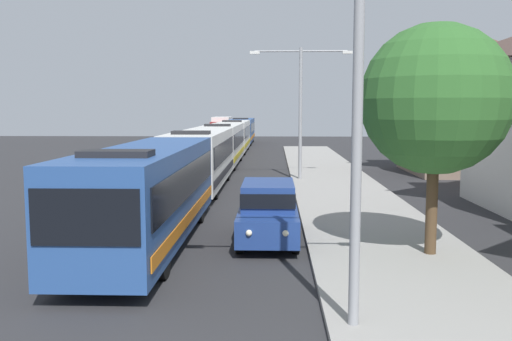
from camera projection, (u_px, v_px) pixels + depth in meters
The scene contains 11 objects.
bus_lead at pixel (150, 190), 17.23m from camera, with size 2.58×11.83×3.21m.
bus_second_in_line at pixel (201, 157), 29.37m from camera, with size 2.58×11.65×3.21m.
bus_middle at pixel (223, 143), 41.55m from camera, with size 2.58×12.36×3.21m.
bus_fourth_in_line at pixel (235, 135), 54.33m from camera, with size 2.58×11.78×3.21m.
bus_rear at pixel (242, 130), 67.32m from camera, with size 2.58×12.13×3.21m.
white_suv at pixel (268, 210), 17.59m from camera, with size 1.86×4.63×1.90m.
box_truck_oncoming at pixel (222, 128), 75.46m from camera, with size 2.35×8.30×3.15m.
streetlamp_near at pixel (358, 71), 9.98m from camera, with size 5.23×0.28×7.77m.
streetlamp_mid at pixel (301, 98), 31.98m from camera, with size 5.87×0.28×7.58m.
roadside_tree at pixel (435, 100), 15.18m from camera, with size 4.17×4.17×6.42m.
house_distant_gabled at pixel (480, 104), 36.21m from camera, with size 9.37×8.03×8.97m.
Camera 1 is at (2.59, -5.89, 4.21)m, focal length 38.79 mm.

